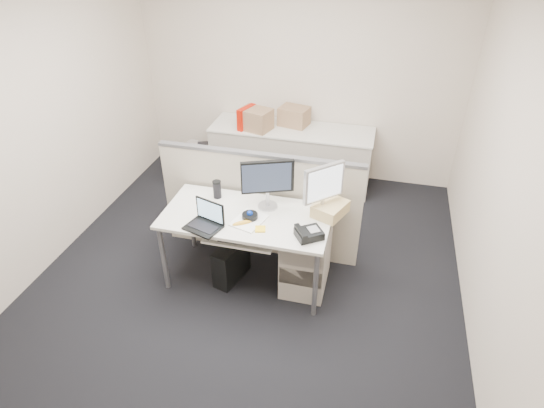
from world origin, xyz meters
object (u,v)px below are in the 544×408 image
(desk, at_px, (246,221))
(monitor_main, at_px, (267,185))
(laptop, at_px, (202,218))
(desk_phone, at_px, (309,234))

(desk, height_order, monitor_main, monitor_main)
(laptop, bearing_deg, desk_phone, 24.03)
(monitor_main, xyz_separation_m, desk_phone, (0.45, -0.36, -0.20))
(monitor_main, relative_size, laptop, 1.60)
(desk, relative_size, laptop, 5.09)
(desk_phone, bearing_deg, laptop, 152.03)
(laptop, xyz_separation_m, desk_phone, (0.90, 0.10, -0.08))
(desk, xyz_separation_m, desk_phone, (0.60, -0.18, 0.10))
(monitor_main, relative_size, desk_phone, 2.24)
(laptop, bearing_deg, desk, 60.72)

